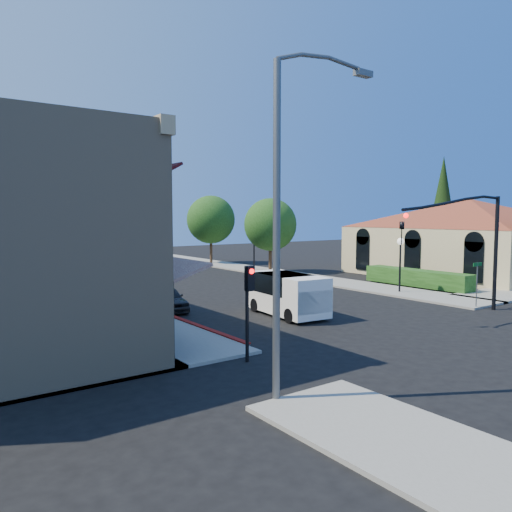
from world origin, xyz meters
TOP-DOWN VIEW (x-y plane):
  - ground at (0.00, 0.00)m, footprint 120.00×120.00m
  - sidewalk_left at (-8.75, 27.00)m, footprint 3.50×50.00m
  - sidewalk_right at (8.75, 27.00)m, footprint 3.50×50.00m
  - curb_red_strip at (-6.90, 8.00)m, footprint 0.25×10.00m
  - mission_building at (21.99, 11.50)m, footprint 30.12×30.12m
  - hedge at (11.70, 9.00)m, footprint 1.40×8.00m
  - conifer_far at (28.00, 18.00)m, footprint 3.20×3.20m
  - street_tree_a at (8.80, 22.00)m, footprint 4.56×4.56m
  - street_tree_b at (8.80, 32.00)m, footprint 4.94×4.94m
  - signal_mast_arm at (5.86, 1.50)m, footprint 8.01×0.39m
  - secondary_signal at (-8.00, 1.41)m, footprint 0.28×0.42m
  - cobra_streetlight at (-9.15, -2.00)m, footprint 3.60×0.25m
  - street_name_sign at (7.50, 2.20)m, footprint 0.80×0.06m
  - lamppost_left_near at (-8.50, 8.00)m, footprint 0.44×0.44m
  - lamppost_left_far at (-8.50, 22.00)m, footprint 0.44×0.44m
  - lamppost_right_near at (8.50, 8.00)m, footprint 0.44×0.44m
  - lamppost_right_far at (8.50, 24.00)m, footprint 0.44×0.44m
  - white_van at (-1.83, 6.76)m, footprint 2.47×4.84m
  - parked_car_a at (-6.20, 11.50)m, footprint 2.01×3.96m
  - parked_car_b at (-6.20, 19.00)m, footprint 1.64×3.88m
  - parked_car_c at (-4.80, 20.72)m, footprint 2.22×4.46m
  - parked_car_d at (-6.20, 32.00)m, footprint 2.51×4.98m

SIDE VIEW (x-z plane):
  - ground at x=0.00m, z-range 0.00..0.00m
  - curb_red_strip at x=-6.90m, z-range -0.03..0.03m
  - hedge at x=11.70m, z-range -0.55..0.55m
  - sidewalk_left at x=-8.75m, z-range 0.00..0.12m
  - sidewalk_right at x=8.75m, z-range 0.00..0.12m
  - parked_car_b at x=-6.20m, z-range 0.00..1.24m
  - parked_car_c at x=-4.80m, z-range 0.00..1.24m
  - parked_car_a at x=-6.20m, z-range 0.00..1.29m
  - parked_car_d at x=-6.20m, z-range 0.00..1.35m
  - white_van at x=-1.83m, z-range 0.16..2.23m
  - street_name_sign at x=7.50m, z-range 0.45..2.95m
  - secondary_signal at x=-8.00m, z-range 0.66..3.98m
  - lamppost_left_near at x=-8.50m, z-range 0.95..4.52m
  - lamppost_left_far at x=-8.50m, z-range 0.95..4.52m
  - lamppost_right_near at x=8.50m, z-range 0.95..4.52m
  - lamppost_right_far at x=8.50m, z-range 0.95..4.52m
  - mission_building at x=21.99m, z-range 0.55..6.95m
  - signal_mast_arm at x=5.86m, z-range 1.09..7.09m
  - street_tree_a at x=8.80m, z-range 0.95..7.43m
  - street_tree_b at x=8.80m, z-range 1.03..8.05m
  - cobra_streetlight at x=-9.15m, z-range 0.61..9.92m
  - conifer_far at x=28.00m, z-range 0.86..11.86m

